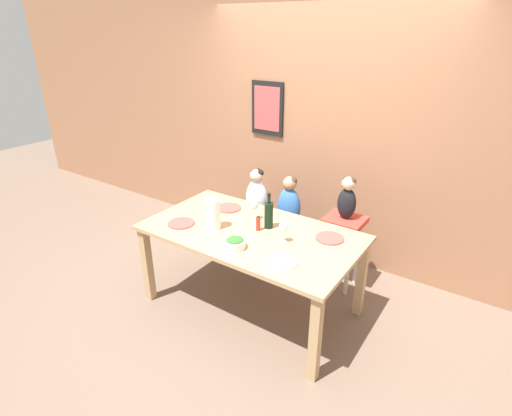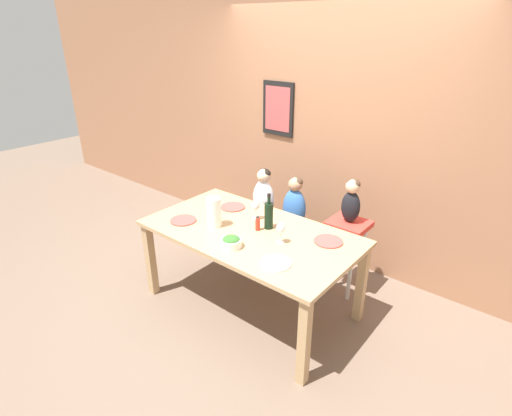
# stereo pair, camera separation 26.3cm
# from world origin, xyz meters

# --- Properties ---
(ground_plane) EXTENTS (14.00, 14.00, 0.00)m
(ground_plane) POSITION_xyz_m (0.00, 0.00, 0.00)
(ground_plane) COLOR #705B4C
(wall_back) EXTENTS (10.00, 0.09, 2.70)m
(wall_back) POSITION_xyz_m (-0.00, 1.24, 1.35)
(wall_back) COLOR #9E6B4C
(wall_back) RESTS_ON ground_plane
(dining_table) EXTENTS (1.78, 0.98, 0.75)m
(dining_table) POSITION_xyz_m (0.00, 0.00, 0.67)
(dining_table) COLOR tan
(dining_table) RESTS_ON ground_plane
(chair_far_left) EXTENTS (0.41, 0.36, 0.46)m
(chair_far_left) POSITION_xyz_m (-0.44, 0.74, 0.39)
(chair_far_left) COLOR silver
(chair_far_left) RESTS_ON ground_plane
(chair_far_center) EXTENTS (0.41, 0.36, 0.46)m
(chair_far_center) POSITION_xyz_m (-0.06, 0.74, 0.39)
(chair_far_center) COLOR silver
(chair_far_center) RESTS_ON ground_plane
(chair_right_highchair) EXTENTS (0.35, 0.31, 0.71)m
(chair_right_highchair) POSITION_xyz_m (0.52, 0.74, 0.55)
(chair_right_highchair) COLOR silver
(chair_right_highchair) RESTS_ON ground_plane
(person_child_left) EXTENTS (0.24, 0.17, 0.53)m
(person_child_left) POSITION_xyz_m (-0.44, 0.74, 0.72)
(person_child_left) COLOR silver
(person_child_left) RESTS_ON chair_far_left
(person_child_center) EXTENTS (0.24, 0.17, 0.53)m
(person_child_center) POSITION_xyz_m (-0.06, 0.74, 0.72)
(person_child_center) COLOR #3366B2
(person_child_center) RESTS_ON chair_far_center
(person_baby_right) EXTENTS (0.17, 0.13, 0.40)m
(person_baby_right) POSITION_xyz_m (0.52, 0.74, 0.93)
(person_baby_right) COLOR black
(person_baby_right) RESTS_ON chair_right_highchair
(wine_bottle) EXTENTS (0.07, 0.07, 0.31)m
(wine_bottle) POSITION_xyz_m (0.09, 0.13, 0.87)
(wine_bottle) COLOR black
(wine_bottle) RESTS_ON dining_table
(paper_towel_roll) EXTENTS (0.12, 0.12, 0.25)m
(paper_towel_roll) POSITION_xyz_m (-0.29, -0.13, 0.88)
(paper_towel_roll) COLOR white
(paper_towel_roll) RESTS_ON dining_table
(wine_glass_near) EXTENTS (0.07, 0.07, 0.17)m
(wine_glass_near) POSITION_xyz_m (0.31, -0.01, 0.88)
(wine_glass_near) COLOR white
(wine_glass_near) RESTS_ON dining_table
(wine_glass_far) EXTENTS (0.07, 0.07, 0.17)m
(wine_glass_far) POSITION_xyz_m (-0.11, 0.20, 0.88)
(wine_glass_far) COLOR white
(wine_glass_far) RESTS_ON dining_table
(salad_bowl_large) EXTENTS (0.16, 0.16, 0.09)m
(salad_bowl_large) POSITION_xyz_m (0.06, -0.29, 0.80)
(salad_bowl_large) COLOR white
(salad_bowl_large) RESTS_ON dining_table
(dinner_plate_front_left) EXTENTS (0.23, 0.23, 0.01)m
(dinner_plate_front_left) POSITION_xyz_m (-0.57, -0.23, 0.76)
(dinner_plate_front_left) COLOR #D14C47
(dinner_plate_front_left) RESTS_ON dining_table
(dinner_plate_back_left) EXTENTS (0.23, 0.23, 0.01)m
(dinner_plate_back_left) POSITION_xyz_m (-0.43, 0.25, 0.76)
(dinner_plate_back_left) COLOR #D14C47
(dinner_plate_back_left) RESTS_ON dining_table
(dinner_plate_back_right) EXTENTS (0.23, 0.23, 0.01)m
(dinner_plate_back_right) POSITION_xyz_m (0.59, 0.24, 0.76)
(dinner_plate_back_right) COLOR #D14C47
(dinner_plate_back_right) RESTS_ON dining_table
(dinner_plate_front_right) EXTENTS (0.23, 0.23, 0.01)m
(dinner_plate_front_right) POSITION_xyz_m (0.46, -0.28, 0.76)
(dinner_plate_front_right) COLOR silver
(dinner_plate_front_right) RESTS_ON dining_table
(condiment_bottle_hot_sauce) EXTENTS (0.04, 0.04, 0.13)m
(condiment_bottle_hot_sauce) POSITION_xyz_m (0.04, 0.05, 0.82)
(condiment_bottle_hot_sauce) COLOR red
(condiment_bottle_hot_sauce) RESTS_ON dining_table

